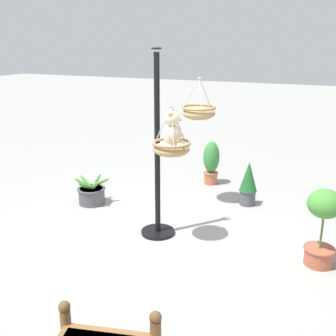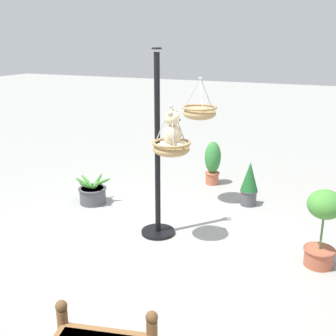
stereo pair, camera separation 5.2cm
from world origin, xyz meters
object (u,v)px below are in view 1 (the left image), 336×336
at_px(hanging_basket_with_teddy, 171,148).
at_px(potted_plant_tall_leafy, 248,183).
at_px(display_pole_central, 158,181).
at_px(teddy_bear, 173,132).
at_px(hanging_basket_left_high, 199,112).
at_px(potted_plant_bushy_green, 211,162).
at_px(potted_plant_fern_front, 92,194).
at_px(potted_plant_flowering_red, 323,223).

height_order(hanging_basket_with_teddy, potted_plant_tall_leafy, hanging_basket_with_teddy).
height_order(display_pole_central, teddy_bear, display_pole_central).
height_order(hanging_basket_left_high, potted_plant_tall_leafy, hanging_basket_left_high).
relative_size(hanging_basket_with_teddy, hanging_basket_left_high, 1.00).
xyz_separation_m(display_pole_central, potted_plant_bushy_green, (-2.15, 0.06, -0.32)).
bearing_deg(teddy_bear, potted_plant_bushy_green, -174.63).
distance_m(teddy_bear, potted_plant_fern_front, 2.19).
height_order(teddy_bear, potted_plant_bushy_green, teddy_bear).
xyz_separation_m(hanging_basket_left_high, potted_plant_tall_leafy, (-0.30, 0.72, -1.09)).
distance_m(potted_plant_fern_front, potted_plant_tall_leafy, 2.42).
relative_size(teddy_bear, potted_plant_flowering_red, 0.50).
height_order(display_pole_central, hanging_basket_left_high, display_pole_central).
relative_size(teddy_bear, hanging_basket_left_high, 0.75).
distance_m(hanging_basket_left_high, potted_plant_flowering_red, 2.37).
bearing_deg(potted_plant_flowering_red, teddy_bear, -85.39).
bearing_deg(potted_plant_bushy_green, hanging_basket_left_high, 4.95).
relative_size(display_pole_central, potted_plant_flowering_red, 2.61).
bearing_deg(potted_plant_tall_leafy, teddy_bear, -20.41).
distance_m(teddy_bear, potted_plant_bushy_green, 2.52).
bearing_deg(potted_plant_fern_front, potted_plant_bushy_green, 138.21).
bearing_deg(hanging_basket_left_high, potted_plant_fern_front, -68.60).
xyz_separation_m(hanging_basket_with_teddy, potted_plant_tall_leafy, (-1.59, 0.61, -0.88)).
bearing_deg(hanging_basket_with_teddy, hanging_basket_left_high, -175.29).
height_order(hanging_basket_with_teddy, potted_plant_fern_front, hanging_basket_with_teddy).
bearing_deg(display_pole_central, potted_plant_bushy_green, 178.49).
relative_size(display_pole_central, hanging_basket_with_teddy, 3.89).
xyz_separation_m(display_pole_central, hanging_basket_with_teddy, (0.15, 0.25, 0.50)).
bearing_deg(teddy_bear, potted_plant_tall_leafy, 159.59).
bearing_deg(display_pole_central, teddy_bear, 61.16).
bearing_deg(hanging_basket_with_teddy, potted_plant_tall_leafy, 158.88).
distance_m(hanging_basket_with_teddy, potted_plant_tall_leafy, 1.92).
xyz_separation_m(display_pole_central, potted_plant_fern_front, (-0.55, -1.37, -0.56)).
xyz_separation_m(hanging_basket_with_teddy, potted_plant_fern_front, (-0.70, -1.62, -1.07)).
relative_size(potted_plant_fern_front, potted_plant_tall_leafy, 0.78).
distance_m(hanging_basket_with_teddy, potted_plant_fern_front, 2.06).
height_order(potted_plant_fern_front, potted_plant_flowering_red, potted_plant_flowering_red).
xyz_separation_m(teddy_bear, hanging_basket_left_high, (-1.29, -0.13, 0.02)).
xyz_separation_m(teddy_bear, potted_plant_flowering_red, (-0.14, 1.73, -0.91)).
distance_m(potted_plant_fern_front, potted_plant_bushy_green, 2.16).
relative_size(hanging_basket_with_teddy, potted_plant_bushy_green, 0.79).
bearing_deg(hanging_basket_with_teddy, potted_plant_bushy_green, -175.19).
height_order(hanging_basket_with_teddy, teddy_bear, hanging_basket_with_teddy).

